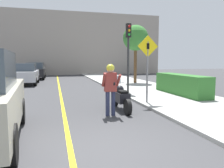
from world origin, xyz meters
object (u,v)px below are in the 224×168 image
at_px(motorcycle, 121,97).
at_px(traffic_light, 128,45).
at_px(person_biker, 110,84).
at_px(parked_car_silver, 25,74).
at_px(parked_car_black, 35,71).
at_px(street_tree, 136,38).
at_px(crossing_sign, 147,62).
at_px(parked_car_white, 37,69).

relative_size(motorcycle, traffic_light, 0.57).
bearing_deg(person_biker, motorcycle, 51.01).
xyz_separation_m(motorcycle, traffic_light, (1.58, 3.75, 2.26)).
relative_size(parked_car_silver, parked_car_black, 1.00).
distance_m(person_biker, street_tree, 10.81).
distance_m(crossing_sign, street_tree, 8.64).
distance_m(crossing_sign, parked_car_silver, 11.61).
xyz_separation_m(motorcycle, parked_car_black, (-4.33, 15.86, 0.37)).
bearing_deg(person_biker, crossing_sign, 36.02).
bearing_deg(street_tree, person_biker, -115.29).
height_order(person_biker, traffic_light, traffic_light).
xyz_separation_m(crossing_sign, traffic_light, (0.19, 3.04, 0.94)).
distance_m(person_biker, traffic_light, 5.24).
bearing_deg(person_biker, traffic_light, 64.20).
relative_size(traffic_light, parked_car_black, 0.90).
relative_size(crossing_sign, parked_car_white, 0.67).
height_order(motorcycle, street_tree, street_tree).
distance_m(street_tree, parked_car_silver, 9.19).
height_order(crossing_sign, street_tree, street_tree).
xyz_separation_m(parked_car_silver, parked_car_white, (0.06, 10.72, 0.00)).
distance_m(motorcycle, parked_car_silver, 11.56).
bearing_deg(crossing_sign, motorcycle, -152.86).
height_order(crossing_sign, traffic_light, traffic_light).
bearing_deg(parked_car_silver, street_tree, -11.85).
xyz_separation_m(crossing_sign, parked_car_white, (-5.99, 20.57, -0.95)).
relative_size(motorcycle, person_biker, 1.23).
height_order(parked_car_silver, parked_car_white, same).
bearing_deg(street_tree, traffic_light, -114.84).
bearing_deg(traffic_light, street_tree, 65.16).
distance_m(person_biker, parked_car_white, 22.37).
height_order(parked_car_silver, parked_car_black, same).
distance_m(motorcycle, traffic_light, 4.65).
distance_m(person_biker, parked_car_silver, 12.01).
bearing_deg(parked_car_silver, parked_car_white, 89.66).
relative_size(person_biker, parked_car_silver, 0.42).
bearing_deg(parked_car_black, person_biker, -77.28).
xyz_separation_m(street_tree, parked_car_silver, (-8.57, 1.80, -2.79)).
bearing_deg(traffic_light, parked_car_white, 109.42).
bearing_deg(crossing_sign, traffic_light, 86.49).
xyz_separation_m(traffic_light, parked_car_silver, (-6.24, 6.82, -1.89)).
relative_size(motorcycle, parked_car_white, 0.52).
bearing_deg(traffic_light, motorcycle, -112.80).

